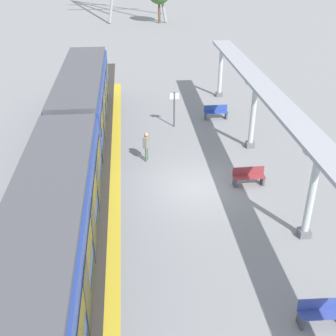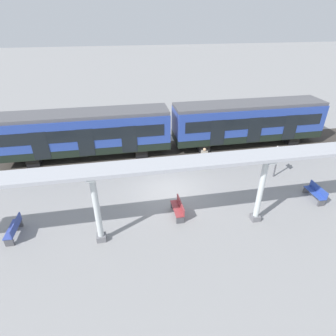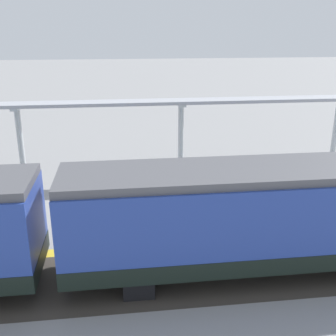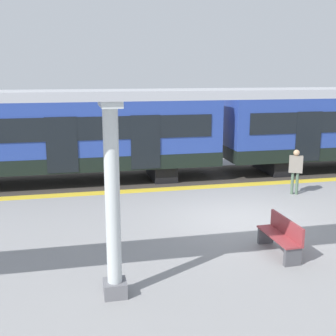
{
  "view_description": "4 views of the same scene",
  "coord_description": "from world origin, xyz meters",
  "px_view_note": "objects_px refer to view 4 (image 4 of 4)",
  "views": [
    {
      "loc": [
        -2.97,
        -16.63,
        10.35
      ],
      "look_at": [
        -1.35,
        -0.05,
        1.14
      ],
      "focal_mm": 45.32,
      "sensor_mm": 36.0,
      "label": 1
    },
    {
      "loc": [
        13.74,
        -2.64,
        9.54
      ],
      "look_at": [
        -0.37,
        0.03,
        1.35
      ],
      "focal_mm": 29.1,
      "sensor_mm": 36.0,
      "label": 2
    },
    {
      "loc": [
        -16.47,
        -0.77,
        7.33
      ],
      "look_at": [
        -0.05,
        -2.86,
        1.62
      ],
      "focal_mm": 43.65,
      "sensor_mm": 36.0,
      "label": 3
    },
    {
      "loc": [
        11.29,
        -4.63,
        4.23
      ],
      "look_at": [
        -2.33,
        -1.63,
        1.13
      ],
      "focal_mm": 46.34,
      "sensor_mm": 36.0,
      "label": 4
    }
  ],
  "objects_px": {
    "train_near_carriage": "(62,136)",
    "passenger_waiting_near_edge": "(296,167)",
    "bench_mid_platform": "(281,236)",
    "canopy_pillar_second": "(113,201)"
  },
  "relations": [
    {
      "from": "train_near_carriage",
      "to": "passenger_waiting_near_edge",
      "type": "relative_size",
      "value": 7.56
    },
    {
      "from": "canopy_pillar_second",
      "to": "bench_mid_platform",
      "type": "distance_m",
      "value": 4.46
    },
    {
      "from": "train_near_carriage",
      "to": "bench_mid_platform",
      "type": "relative_size",
      "value": 8.0
    },
    {
      "from": "train_near_carriage",
      "to": "canopy_pillar_second",
      "type": "distance_m",
      "value": 9.31
    },
    {
      "from": "train_near_carriage",
      "to": "passenger_waiting_near_edge",
      "type": "height_order",
      "value": "train_near_carriage"
    },
    {
      "from": "canopy_pillar_second",
      "to": "train_near_carriage",
      "type": "bearing_deg",
      "value": -173.46
    },
    {
      "from": "canopy_pillar_second",
      "to": "bench_mid_platform",
      "type": "xyz_separation_m",
      "value": [
        -1.15,
        4.05,
        -1.46
      ]
    },
    {
      "from": "canopy_pillar_second",
      "to": "passenger_waiting_near_edge",
      "type": "relative_size",
      "value": 2.36
    },
    {
      "from": "train_near_carriage",
      "to": "bench_mid_platform",
      "type": "height_order",
      "value": "train_near_carriage"
    },
    {
      "from": "train_near_carriage",
      "to": "canopy_pillar_second",
      "type": "xyz_separation_m",
      "value": [
        9.25,
        1.06,
        0.08
      ]
    }
  ]
}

